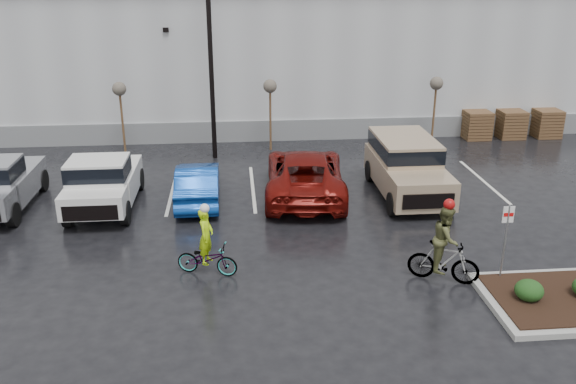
{
  "coord_description": "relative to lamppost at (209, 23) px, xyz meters",
  "views": [
    {
      "loc": [
        -3.12,
        -13.6,
        7.99
      ],
      "look_at": [
        -1.52,
        4.05,
        1.3
      ],
      "focal_mm": 38.0,
      "sensor_mm": 36.0,
      "label": 1
    }
  ],
  "objects": [
    {
      "name": "sapling_west",
      "position": [
        -4.0,
        1.0,
        -2.96
      ],
      "size": [
        0.6,
        0.6,
        3.2
      ],
      "color": "#4E2D1F",
      "rests_on": "ground"
    },
    {
      "name": "ground",
      "position": [
        4.0,
        -12.0,
        -5.69
      ],
      "size": [
        120.0,
        120.0,
        0.0
      ],
      "primitive_type": "plane",
      "color": "black",
      "rests_on": "ground"
    },
    {
      "name": "fire_lane_sign",
      "position": [
        7.8,
        -11.8,
        -4.28
      ],
      "size": [
        0.3,
        0.05,
        2.2
      ],
      "color": "gray",
      "rests_on": "ground"
    },
    {
      "name": "pallet_stack_b",
      "position": [
        14.2,
        2.0,
        -5.01
      ],
      "size": [
        1.2,
        1.2,
        1.35
      ],
      "primitive_type": "cube",
      "color": "#4E2D1F",
      "rests_on": "ground"
    },
    {
      "name": "lamppost",
      "position": [
        0.0,
        0.0,
        0.0
      ],
      "size": [
        0.5,
        1.0,
        9.22
      ],
      "color": "black",
      "rests_on": "ground"
    },
    {
      "name": "pickup_silver",
      "position": [
        -7.21,
        -5.03,
        -4.71
      ],
      "size": [
        2.1,
        5.2,
        1.96
      ],
      "primitive_type": null,
      "color": "#B4B6BD",
      "rests_on": "ground"
    },
    {
      "name": "car_blue",
      "position": [
        -0.46,
        -5.17,
        -4.99
      ],
      "size": [
        1.53,
        4.22,
        1.38
      ],
      "primitive_type": "imported",
      "rotation": [
        0.0,
        0.0,
        3.16
      ],
      "color": "#0D3C98",
      "rests_on": "ground"
    },
    {
      "name": "sapling_east",
      "position": [
        10.0,
        1.0,
        -2.96
      ],
      "size": [
        0.6,
        0.6,
        3.2
      ],
      "color": "#4E2D1F",
      "rests_on": "ground"
    },
    {
      "name": "wooded_ridge",
      "position": [
        4.0,
        33.0,
        -2.69
      ],
      "size": [
        80.0,
        25.0,
        6.0
      ],
      "primitive_type": "cube",
      "color": "#1C3917",
      "rests_on": "ground"
    },
    {
      "name": "shrub_a",
      "position": [
        8.0,
        -13.0,
        -5.27
      ],
      "size": [
        0.7,
        0.7,
        0.52
      ],
      "primitive_type": "ellipsoid",
      "color": "#153813",
      "rests_on": "curb_island"
    },
    {
      "name": "pallet_stack_a",
      "position": [
        12.5,
        2.0,
        -5.01
      ],
      "size": [
        1.2,
        1.2,
        1.35
      ],
      "primitive_type": "cube",
      "color": "#4E2D1F",
      "rests_on": "ground"
    },
    {
      "name": "sapling_mid",
      "position": [
        2.5,
        1.0,
        -2.96
      ],
      "size": [
        0.6,
        0.6,
        3.2
      ],
      "color": "#4E2D1F",
      "rests_on": "ground"
    },
    {
      "name": "suv_tan",
      "position": [
        7.06,
        -5.24,
        -4.66
      ],
      "size": [
        2.2,
        5.1,
        2.06
      ],
      "primitive_type": null,
      "color": "tan",
      "rests_on": "ground"
    },
    {
      "name": "cyclist_hivis",
      "position": [
        0.03,
        -10.64,
        -5.04
      ],
      "size": [
        1.8,
        1.07,
        2.06
      ],
      "rotation": [
        0.0,
        0.0,
        1.27
      ],
      "color": "#3F3F44",
      "rests_on": "ground"
    },
    {
      "name": "car_red",
      "position": [
        3.38,
        -4.87,
        -4.86
      ],
      "size": [
        3.27,
        6.16,
        1.65
      ],
      "primitive_type": "imported",
      "rotation": [
        0.0,
        0.0,
        3.05
      ],
      "color": "#680D09",
      "rests_on": "ground"
    },
    {
      "name": "pickup_white",
      "position": [
        -3.64,
        -5.2,
        -4.71
      ],
      "size": [
        2.1,
        5.2,
        1.96
      ],
      "primitive_type": null,
      "color": "silver",
      "rests_on": "ground"
    },
    {
      "name": "pallet_stack_c",
      "position": [
        16.0,
        2.0,
        -5.01
      ],
      "size": [
        1.2,
        1.2,
        1.35
      ],
      "primitive_type": "cube",
      "color": "#4E2D1F",
      "rests_on": "ground"
    },
    {
      "name": "cyclist_olive",
      "position": [
        6.29,
        -11.6,
        -4.83
      ],
      "size": [
        1.87,
        1.24,
        2.35
      ],
      "rotation": [
        0.0,
        0.0,
        1.14
      ],
      "color": "#3F3F44",
      "rests_on": "ground"
    },
    {
      "name": "warehouse",
      "position": [
        4.0,
        9.99,
        -2.04
      ],
      "size": [
        60.5,
        15.5,
        7.2
      ],
      "color": "#B2B5B7",
      "rests_on": "ground"
    }
  ]
}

